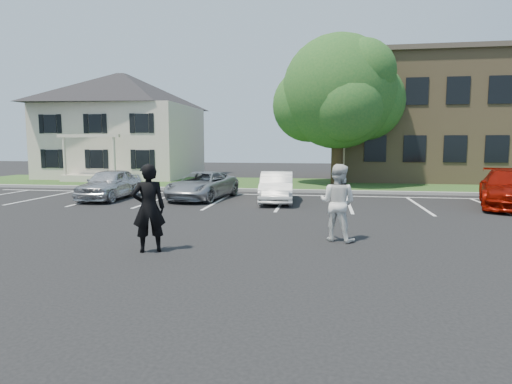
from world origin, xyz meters
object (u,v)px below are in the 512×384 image
at_px(office_building, 506,119).
at_px(tree, 340,95).
at_px(car_white_sedan, 277,187).
at_px(car_silver_west, 110,184).
at_px(man_white_shirt, 338,203).
at_px(car_red_compact, 510,189).
at_px(man_black_suit, 149,208).
at_px(house, 124,126).
at_px(car_silver_minivan, 202,185).

xyz_separation_m(office_building, tree, (-11.42, -6.13, 1.19)).
bearing_deg(car_white_sedan, car_silver_west, 177.23).
distance_m(office_building, car_white_sedan, 20.14).
height_order(man_white_shirt, car_white_sedan, man_white_shirt).
xyz_separation_m(car_white_sedan, car_red_compact, (9.30, -0.03, 0.10)).
bearing_deg(man_black_suit, house, -88.27).
bearing_deg(car_white_sedan, office_building, 39.22).
bearing_deg(office_building, man_white_shirt, -119.62).
relative_size(house, man_white_shirt, 5.15).
bearing_deg(office_building, man_black_suit, -125.51).
relative_size(man_black_suit, car_silver_west, 0.51).
bearing_deg(car_white_sedan, house, 132.51).
relative_size(house, tree, 1.17).
relative_size(tree, car_red_compact, 1.72).
height_order(office_building, car_red_compact, office_building).
height_order(house, tree, tree).
bearing_deg(car_red_compact, house, 168.70).
height_order(man_white_shirt, car_silver_west, man_white_shirt).
bearing_deg(office_building, car_silver_minivan, -143.07).
bearing_deg(car_silver_west, car_white_sedan, 0.88).
height_order(house, man_white_shirt, house).
height_order(house, office_building, office_building).
height_order(car_silver_west, car_white_sedan, car_silver_west).
distance_m(house, man_black_suit, 23.53).
height_order(tree, man_white_shirt, tree).
relative_size(office_building, car_silver_west, 5.51).
relative_size(man_white_shirt, car_white_sedan, 0.51).
bearing_deg(man_white_shirt, house, -29.51).
relative_size(office_building, tree, 2.55).
bearing_deg(tree, man_black_suit, -106.16).
bearing_deg(car_red_compact, man_white_shirt, -117.47).
bearing_deg(tree, car_red_compact, -49.97).
bearing_deg(office_building, car_red_compact, -109.77).
relative_size(house, car_white_sedan, 2.62).
height_order(house, car_white_sedan, house).
relative_size(tree, car_silver_west, 2.17).
bearing_deg(car_red_compact, car_silver_minivan, -165.40).
bearing_deg(man_black_suit, car_silver_minivan, -106.84).
bearing_deg(office_building, house, -175.72).
xyz_separation_m(tree, car_white_sedan, (-2.84, -7.65, -4.70)).
height_order(office_building, tree, tree).
height_order(office_building, car_white_sedan, office_building).
bearing_deg(office_building, car_white_sedan, -135.99).
xyz_separation_m(car_silver_west, car_white_sedan, (7.59, 0.27, -0.05)).
bearing_deg(car_silver_minivan, man_black_suit, -71.53).
relative_size(car_silver_minivan, car_white_sedan, 1.13).
bearing_deg(car_silver_west, tree, 36.06).
xyz_separation_m(house, man_black_suit, (10.76, -20.73, -2.80)).
height_order(tree, car_white_sedan, tree).
bearing_deg(house, car_red_compact, -28.15).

